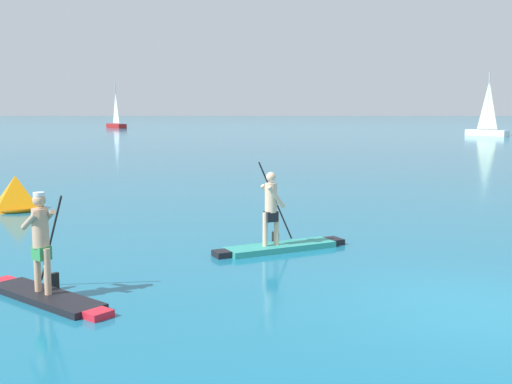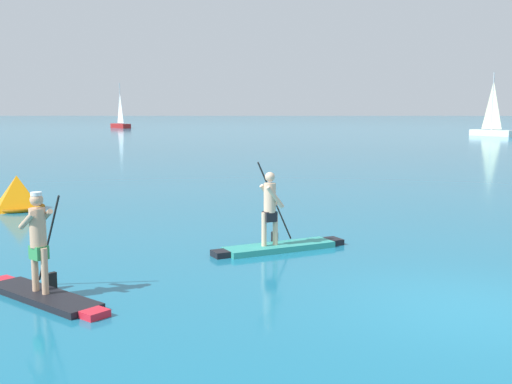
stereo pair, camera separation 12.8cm
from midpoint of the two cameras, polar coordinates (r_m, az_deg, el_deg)
name	(u,v)px [view 1 (the left image)]	position (r m, az deg, el deg)	size (l,w,h in m)	color
ground	(478,309)	(10.40, 19.21, -10.02)	(440.00, 440.00, 0.00)	#196B8C
paddleboarder_near_left	(44,276)	(10.78, -19.06, -7.26)	(2.63, 2.21, 1.79)	black
paddleboarder_mid_center	(278,235)	(13.65, 1.76, -3.97)	(2.96, 1.80, 1.93)	teal
race_marker_buoy	(16,195)	(20.35, -21.17, -0.24)	(1.69, 1.69, 1.04)	orange
sailboat_left_horizon	(116,123)	(96.18, -12.64, 6.19)	(3.71, 4.27, 6.69)	#A51E1E
sailboat_right_horizon	(487,127)	(72.88, 20.24, 5.61)	(3.81, 4.36, 6.83)	white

